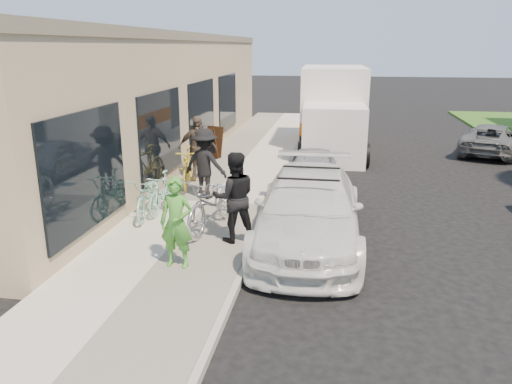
{
  "coord_description": "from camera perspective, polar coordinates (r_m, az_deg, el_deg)",
  "views": [
    {
      "loc": [
        1.06,
        -8.31,
        3.81
      ],
      "look_at": [
        -0.47,
        0.97,
        1.05
      ],
      "focal_mm": 35.0,
      "sensor_mm": 36.0,
      "label": 1
    }
  ],
  "objects": [
    {
      "name": "ground",
      "position": [
        9.2,
        1.94,
        -8.11
      ],
      "size": [
        120.0,
        120.0,
        0.0
      ],
      "primitive_type": "plane",
      "color": "black",
      "rests_on": "ground"
    },
    {
      "name": "sidewalk",
      "position": [
        12.3,
        -5.49,
        -1.41
      ],
      "size": [
        3.0,
        34.0,
        0.15
      ],
      "primitive_type": "cube",
      "color": "beige",
      "rests_on": "ground"
    },
    {
      "name": "curb",
      "position": [
        12.01,
        1.69,
        -1.83
      ],
      "size": [
        0.12,
        34.0,
        0.13
      ],
      "primitive_type": "cube",
      "color": "#A29F94",
      "rests_on": "ground"
    },
    {
      "name": "storefront",
      "position": [
        17.56,
        -11.9,
        10.49
      ],
      "size": [
        3.6,
        20.0,
        4.22
      ],
      "color": "tan",
      "rests_on": "ground"
    },
    {
      "name": "bike_rack",
      "position": [
        12.37,
        -10.88,
        1.35
      ],
      "size": [
        0.07,
        0.61,
        0.86
      ],
      "rotation": [
        0.0,
        0.0,
        0.02
      ],
      "color": "black",
      "rests_on": "sidewalk"
    },
    {
      "name": "sandwich_board",
      "position": [
        16.99,
        -5.17,
        5.66
      ],
      "size": [
        0.8,
        0.8,
        1.04
      ],
      "rotation": [
        0.0,
        0.0,
        -0.31
      ],
      "color": "black",
      "rests_on": "sidewalk"
    },
    {
      "name": "sedan_white",
      "position": [
        9.87,
        6.06,
        -1.98
      ],
      "size": [
        2.11,
        5.01,
        1.48
      ],
      "rotation": [
        0.0,
        0.0,
        0.02
      ],
      "color": "silver",
      "rests_on": "ground"
    },
    {
      "name": "sedan_silver",
      "position": [
        13.67,
        6.49,
        2.5
      ],
      "size": [
        1.35,
        3.32,
        1.13
      ],
      "primitive_type": "imported",
      "rotation": [
        0.0,
        0.0,
        0.01
      ],
      "color": "#ABAAB0",
      "rests_on": "ground"
    },
    {
      "name": "moving_truck",
      "position": [
        19.27,
        8.77,
        8.84
      ],
      "size": [
        2.54,
        6.3,
        3.06
      ],
      "rotation": [
        0.0,
        0.0,
        0.03
      ],
      "color": "silver",
      "rests_on": "ground"
    },
    {
      "name": "far_car_gray",
      "position": [
        20.21,
        25.31,
        5.49
      ],
      "size": [
        3.13,
        4.35,
        1.1
      ],
      "primitive_type": "imported",
      "rotation": [
        0.0,
        0.0,
        2.77
      ],
      "color": "#56585B",
      "rests_on": "ground"
    },
    {
      "name": "tandem_bike",
      "position": [
        10.31,
        -4.97,
        -1.14
      ],
      "size": [
        1.14,
        2.28,
        1.15
      ],
      "primitive_type": "imported",
      "rotation": [
        0.0,
        0.0,
        -0.18
      ],
      "color": "#BBBABD",
      "rests_on": "sidewalk"
    },
    {
      "name": "woman_rider",
      "position": [
        8.55,
        -9.08,
        -3.49
      ],
      "size": [
        0.59,
        0.4,
        1.58
      ],
      "primitive_type": "imported",
      "rotation": [
        0.0,
        0.0,
        -0.04
      ],
      "color": "#439331",
      "rests_on": "sidewalk"
    },
    {
      "name": "man_standing",
      "position": [
        9.54,
        -2.5,
        -0.6
      ],
      "size": [
        1.03,
        0.91,
        1.76
      ],
      "primitive_type": "imported",
      "rotation": [
        0.0,
        0.0,
        3.47
      ],
      "color": "black",
      "rests_on": "sidewalk"
    },
    {
      "name": "cruiser_bike_a",
      "position": [
        11.56,
        -10.71,
        -0.04
      ],
      "size": [
        0.45,
        1.52,
        0.91
      ],
      "primitive_type": "imported",
      "rotation": [
        0.0,
        0.0,
        -0.02
      ],
      "color": "#83C4AD",
      "rests_on": "sidewalk"
    },
    {
      "name": "cruiser_bike_b",
      "position": [
        11.32,
        -12.35,
        -0.43
      ],
      "size": [
        0.9,
        1.86,
        0.94
      ],
      "primitive_type": "imported",
      "rotation": [
        0.0,
        0.0,
        0.16
      ],
      "color": "#83C4AD",
      "rests_on": "sidewalk"
    },
    {
      "name": "cruiser_bike_c",
      "position": [
        13.48,
        -7.84,
        2.8
      ],
      "size": [
        0.83,
        1.85,
        1.08
      ],
      "primitive_type": "imported",
      "rotation": [
        0.0,
        0.0,
        0.19
      ],
      "color": "gold",
      "rests_on": "sidewalk"
    },
    {
      "name": "bystander_a",
      "position": [
        12.39,
        -5.83,
        3.24
      ],
      "size": [
        1.25,
        0.92,
        1.74
      ],
      "primitive_type": "imported",
      "rotation": [
        0.0,
        0.0,
        2.87
      ],
      "color": "black",
      "rests_on": "sidewalk"
    },
    {
      "name": "bystander_b",
      "position": [
        14.1,
        -6.7,
        5.0
      ],
      "size": [
        1.11,
        0.55,
        1.83
      ],
      "primitive_type": "imported",
      "rotation": [
        0.0,
        0.0,
        0.1
      ],
      "color": "brown",
      "rests_on": "sidewalk"
    }
  ]
}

